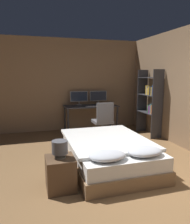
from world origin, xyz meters
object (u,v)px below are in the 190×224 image
office_chair (103,123)px  bookshelf (151,99)px  monitor_left (79,97)px  nightstand (61,173)px  monitor_right (98,96)px  computer_mouse (103,105)px  desk (91,108)px  keyboard (93,106)px  bedside_lamp (60,148)px  bed (108,152)px

office_chair → bookshelf: (1.32, -0.14, 0.61)m
monitor_left → office_chair: bearing=-68.8°
nightstand → monitor_right: monitor_right is taller
office_chair → computer_mouse: bearing=71.6°
desk → monitor_left: 0.50m
desk → keyboard: size_ratio=3.73×
bedside_lamp → desk: desk is taller
monitor_left → monitor_right: bearing=0.0°
monitor_left → office_chair: monitor_left is taller
desk → computer_mouse: computer_mouse is taller
nightstand → bedside_lamp: bedside_lamp is taller
monitor_right → bed: bearing=-104.0°
nightstand → bookshelf: bearing=38.1°
bed → monitor_left: size_ratio=3.88×
computer_mouse → office_chair: 0.73m
nightstand → bedside_lamp: bearing=0.0°
bed → nightstand: 1.12m
desk → bedside_lamp: bearing=-113.3°
monitor_left → office_chair: 1.27m
monitor_left → bedside_lamp: bearing=-107.3°
bedside_lamp → monitor_right: bearing=63.8°
bedside_lamp → nightstand: bearing=180.0°
nightstand → computer_mouse: 3.37m
keyboard → bookshelf: 1.61m
monitor_right → office_chair: size_ratio=0.56×
computer_mouse → bookshelf: bearing=-33.1°
monitor_right → bookshelf: 1.63m
bed → computer_mouse: computer_mouse is taller
bedside_lamp → keyboard: keyboard is taller
keyboard → monitor_left: bearing=123.7°
monitor_left → bookshelf: bookshelf is taller
bed → nightstand: (-0.96, -0.59, -0.01)m
keyboard → office_chair: (0.10, -0.59, -0.38)m
bookshelf → computer_mouse: bearing=146.9°
nightstand → computer_mouse: size_ratio=6.87×
bed → computer_mouse: (0.68, 2.30, 0.53)m
bed → bedside_lamp: (-0.96, -0.59, 0.38)m
bed → monitor_right: size_ratio=3.88×
office_chair → bedside_lamp: bearing=-122.1°
nightstand → bedside_lamp: size_ratio=1.92×
monitor_left → computer_mouse: bearing=-37.0°
nightstand → monitor_right: size_ratio=0.90×
desk → computer_mouse: bearing=-37.0°
computer_mouse → bookshelf: (1.12, -0.73, 0.23)m
monitor_left → keyboard: size_ratio=1.28×
office_chair → bookshelf: bookshelf is taller
bedside_lamp → office_chair: size_ratio=0.26×
nightstand → desk: bearing=66.7°
bed → monitor_right: monitor_right is taller
bedside_lamp → keyboard: 3.19m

